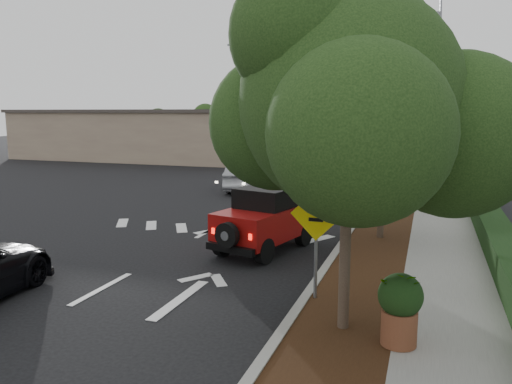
% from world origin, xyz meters
% --- Properties ---
extents(ground, '(120.00, 120.00, 0.00)m').
position_xyz_m(ground, '(0.00, 0.00, 0.00)').
color(ground, black).
rests_on(ground, ground).
extents(curb, '(0.20, 70.00, 0.15)m').
position_xyz_m(curb, '(4.60, 12.00, 0.07)').
color(curb, '#9E9B93').
rests_on(curb, ground).
extents(planting_strip, '(1.80, 70.00, 0.12)m').
position_xyz_m(planting_strip, '(5.60, 12.00, 0.06)').
color(planting_strip, black).
rests_on(planting_strip, ground).
extents(sidewalk, '(2.00, 70.00, 0.12)m').
position_xyz_m(sidewalk, '(7.50, 12.00, 0.06)').
color(sidewalk, gray).
rests_on(sidewalk, ground).
extents(hedge, '(0.80, 70.00, 0.80)m').
position_xyz_m(hedge, '(8.90, 12.00, 0.40)').
color(hedge, black).
rests_on(hedge, ground).
extents(commercial_building, '(22.00, 12.00, 4.00)m').
position_xyz_m(commercial_building, '(-16.00, 30.00, 2.00)').
color(commercial_building, gray).
rests_on(commercial_building, ground).
extents(transmission_tower, '(7.00, 4.00, 28.00)m').
position_xyz_m(transmission_tower, '(6.00, 48.00, 0.00)').
color(transmission_tower, slate).
rests_on(transmission_tower, ground).
extents(street_tree_near, '(3.80, 3.80, 5.92)m').
position_xyz_m(street_tree_near, '(5.60, -0.50, 0.00)').
color(street_tree_near, black).
rests_on(street_tree_near, ground).
extents(street_tree_mid, '(3.20, 3.20, 5.32)m').
position_xyz_m(street_tree_mid, '(5.60, 6.50, 0.00)').
color(street_tree_mid, black).
rests_on(street_tree_mid, ground).
extents(street_tree_far, '(3.40, 3.40, 5.62)m').
position_xyz_m(street_tree_far, '(5.60, 13.00, 0.00)').
color(street_tree_far, black).
rests_on(street_tree_far, ground).
extents(light_pole_a, '(2.00, 0.22, 9.00)m').
position_xyz_m(light_pole_a, '(-6.50, 26.00, 0.00)').
color(light_pole_a, slate).
rests_on(light_pole_a, ground).
extents(light_pole_b, '(2.00, 0.22, 9.00)m').
position_xyz_m(light_pole_b, '(-7.50, 38.00, 0.00)').
color(light_pole_b, slate).
rests_on(light_pole_b, ground).
extents(red_jeep, '(2.34, 3.76, 1.84)m').
position_xyz_m(red_jeep, '(2.57, 4.43, 0.94)').
color(red_jeep, black).
rests_on(red_jeep, ground).
extents(silver_suv_ahead, '(3.21, 5.09, 1.31)m').
position_xyz_m(silver_suv_ahead, '(2.82, 12.89, 0.66)').
color(silver_suv_ahead, '#A7AAAF').
rests_on(silver_suv_ahead, ground).
extents(silver_sedan_oncoming, '(2.46, 4.78, 1.50)m').
position_xyz_m(silver_sedan_oncoming, '(-1.98, 14.88, 0.75)').
color(silver_sedan_oncoming, '#93949A').
rests_on(silver_sedan_oncoming, ground).
extents(parked_suv, '(4.60, 2.50, 1.48)m').
position_xyz_m(parked_suv, '(-10.37, 25.33, 0.74)').
color(parked_suv, '#929499').
rests_on(parked_suv, ground).
extents(speed_hump_sign, '(1.10, 0.10, 2.34)m').
position_xyz_m(speed_hump_sign, '(4.80, 0.75, 1.62)').
color(speed_hump_sign, slate).
rests_on(speed_hump_sign, ground).
extents(terracotta_planter, '(0.75, 0.75, 1.30)m').
position_xyz_m(terracotta_planter, '(6.60, -0.90, 0.88)').
color(terracotta_planter, brown).
rests_on(terracotta_planter, ground).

